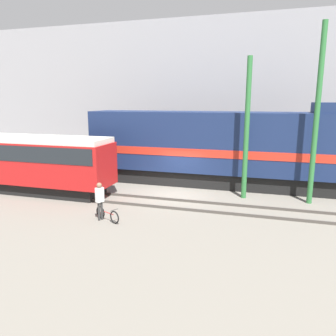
{
  "coord_description": "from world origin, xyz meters",
  "views": [
    {
      "loc": [
        4.98,
        -18.03,
        5.53
      ],
      "look_at": [
        -0.14,
        -0.8,
        1.8
      ],
      "focal_mm": 35.0,
      "sensor_mm": 36.0,
      "label": 1
    }
  ],
  "objects_px": {
    "freight_locomotive": "(220,147)",
    "utility_pole_center": "(317,116)",
    "person": "(100,197)",
    "utility_pole_left": "(247,130)",
    "streetcar": "(29,160)",
    "bicycle": "(107,215)"
  },
  "relations": [
    {
      "from": "freight_locomotive",
      "to": "bicycle",
      "type": "relative_size",
      "value": 11.3
    },
    {
      "from": "freight_locomotive",
      "to": "utility_pole_center",
      "type": "distance_m",
      "value": 6.21
    },
    {
      "from": "streetcar",
      "to": "utility_pole_center",
      "type": "height_order",
      "value": "utility_pole_center"
    },
    {
      "from": "person",
      "to": "bicycle",
      "type": "bearing_deg",
      "value": -3.09
    },
    {
      "from": "freight_locomotive",
      "to": "utility_pole_center",
      "type": "xyz_separation_m",
      "value": [
        5.28,
        -2.45,
        2.18
      ]
    },
    {
      "from": "person",
      "to": "utility_pole_center",
      "type": "distance_m",
      "value": 11.78
    },
    {
      "from": "bicycle",
      "to": "streetcar",
      "type": "bearing_deg",
      "value": 154.91
    },
    {
      "from": "utility_pole_left",
      "to": "freight_locomotive",
      "type": "bearing_deg",
      "value": 125.64
    },
    {
      "from": "streetcar",
      "to": "person",
      "type": "height_order",
      "value": "streetcar"
    },
    {
      "from": "bicycle",
      "to": "utility_pole_center",
      "type": "bearing_deg",
      "value": 30.98
    },
    {
      "from": "streetcar",
      "to": "bicycle",
      "type": "distance_m",
      "value": 7.64
    },
    {
      "from": "freight_locomotive",
      "to": "utility_pole_left",
      "type": "bearing_deg",
      "value": -54.36
    },
    {
      "from": "streetcar",
      "to": "bicycle",
      "type": "relative_size",
      "value": 6.92
    },
    {
      "from": "freight_locomotive",
      "to": "utility_pole_left",
      "type": "relative_size",
      "value": 2.17
    },
    {
      "from": "bicycle",
      "to": "utility_pole_center",
      "type": "relative_size",
      "value": 0.16
    },
    {
      "from": "person",
      "to": "utility_pole_left",
      "type": "bearing_deg",
      "value": 42.05
    },
    {
      "from": "utility_pole_left",
      "to": "utility_pole_center",
      "type": "distance_m",
      "value": 3.6
    },
    {
      "from": "freight_locomotive",
      "to": "utility_pole_left",
      "type": "height_order",
      "value": "utility_pole_left"
    },
    {
      "from": "freight_locomotive",
      "to": "person",
      "type": "bearing_deg",
      "value": -118.91
    },
    {
      "from": "utility_pole_left",
      "to": "utility_pole_center",
      "type": "xyz_separation_m",
      "value": [
        3.52,
        0.0,
        0.78
      ]
    },
    {
      "from": "person",
      "to": "utility_pole_left",
      "type": "xyz_separation_m",
      "value": [
        6.2,
        5.6,
        2.81
      ]
    },
    {
      "from": "freight_locomotive",
      "to": "streetcar",
      "type": "bearing_deg",
      "value": -155.62
    }
  ]
}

